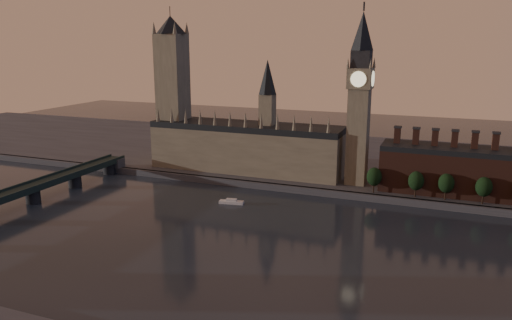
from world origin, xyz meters
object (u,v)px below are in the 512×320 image
at_px(westminster_bridge, 4,200).
at_px(river_boat, 231,202).
at_px(victoria_tower, 173,86).
at_px(big_ben, 360,97).

bearing_deg(westminster_bridge, river_boat, 29.46).
bearing_deg(river_boat, victoria_tower, 130.06).
distance_m(victoria_tower, westminster_bridge, 133.21).
relative_size(westminster_bridge, river_boat, 14.00).
distance_m(westminster_bridge, river_boat, 120.87).
height_order(victoria_tower, westminster_bridge, victoria_tower).
xyz_separation_m(victoria_tower, westminster_bridge, (-35.00, -117.70, -51.65)).
bearing_deg(big_ben, victoria_tower, 177.80).
relative_size(big_ben, westminster_bridge, 0.54).
height_order(victoria_tower, big_ben, victoria_tower).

